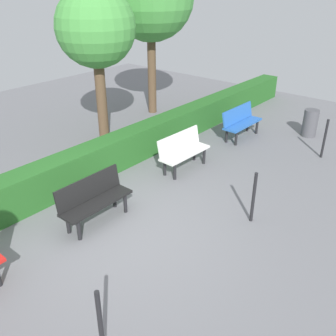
% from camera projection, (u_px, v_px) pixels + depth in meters
% --- Properties ---
extents(ground_plane, '(20.73, 20.73, 0.00)m').
position_uv_depth(ground_plane, '(123.00, 232.00, 6.65)').
color(ground_plane, slate).
extents(bench_blue, '(1.42, 0.49, 0.86)m').
position_uv_depth(bench_blue, '(241.00, 121.00, 10.38)').
color(bench_blue, blue).
rests_on(bench_blue, ground_plane).
extents(bench_white, '(1.39, 0.51, 0.86)m').
position_uv_depth(bench_white, '(183.00, 150.00, 8.66)').
color(bench_white, white).
rests_on(bench_white, ground_plane).
extents(bench_black, '(1.40, 0.46, 0.86)m').
position_uv_depth(bench_black, '(94.00, 198.00, 6.75)').
color(bench_black, black).
rests_on(bench_black, ground_plane).
extents(hedge_row, '(16.73, 0.55, 0.77)m').
position_uv_depth(hedge_row, '(99.00, 159.00, 8.43)').
color(hedge_row, '#266023').
rests_on(hedge_row, ground_plane).
extents(tree_mid, '(1.98, 1.98, 3.94)m').
position_uv_depth(tree_mid, '(96.00, 29.00, 9.16)').
color(tree_mid, brown).
rests_on(tree_mid, ground_plane).
extents(railing_post_near, '(0.06, 0.06, 1.00)m').
position_uv_depth(railing_post_near, '(325.00, 139.00, 9.19)').
color(railing_post_near, black).
rests_on(railing_post_near, ground_plane).
extents(railing_post_mid, '(0.06, 0.06, 1.00)m').
position_uv_depth(railing_post_mid, '(254.00, 198.00, 6.74)').
color(railing_post_mid, black).
rests_on(railing_post_mid, ground_plane).
extents(railing_post_far, '(0.06, 0.06, 1.00)m').
position_uv_depth(railing_post_far, '(100.00, 324.00, 4.28)').
color(railing_post_far, black).
rests_on(railing_post_far, ground_plane).
extents(trash_bin, '(0.40, 0.40, 0.76)m').
position_uv_depth(trash_bin, '(310.00, 123.00, 10.52)').
color(trash_bin, '#4C4C51').
rests_on(trash_bin, ground_plane).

